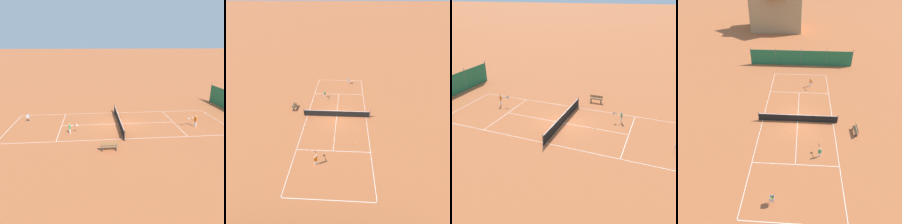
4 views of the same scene
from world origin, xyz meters
TOP-DOWN VIEW (x-y plane):
  - ground_plane at (0.00, 0.00)m, footprint 600.00×600.00m
  - court_line_markings at (0.00, 0.00)m, footprint 8.25×23.85m
  - tennis_net at (0.00, 0.00)m, footprint 9.18×0.08m
  - player_near_baseline at (1.60, 8.25)m, footprint 0.43×1.11m
  - player_far_baseline at (2.28, -5.21)m, footprint 0.36×0.97m
  - tennis_ball_by_net_right at (2.95, 10.76)m, footprint 0.07×0.07m
  - tennis_ball_service_box at (-2.51, 4.99)m, footprint 0.07×0.07m
  - tennis_ball_by_net_left at (0.03, -3.18)m, footprint 0.07×0.07m
  - tennis_ball_alley_right at (-0.61, -1.88)m, footprint 0.07×0.07m
  - ball_hopper at (-1.64, -10.40)m, footprint 0.36×0.36m
  - courtside_bench at (6.34, -1.59)m, footprint 0.36×1.50m

SIDE VIEW (x-z plane):
  - ground_plane at x=0.00m, z-range 0.00..0.00m
  - court_line_markings at x=0.00m, z-range 0.00..0.01m
  - tennis_ball_by_net_right at x=2.95m, z-range 0.00..0.07m
  - tennis_ball_service_box at x=-2.51m, z-range 0.00..0.07m
  - tennis_ball_by_net_left at x=0.03m, z-range 0.00..0.07m
  - tennis_ball_alley_right at x=-0.61m, z-range 0.00..0.07m
  - courtside_bench at x=6.34m, z-range 0.03..0.87m
  - tennis_net at x=0.00m, z-range -0.03..1.03m
  - player_far_baseline at x=2.28m, z-range 0.10..1.19m
  - ball_hopper at x=-1.64m, z-range 0.22..1.11m
  - player_near_baseline at x=1.60m, z-range 0.11..1.41m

